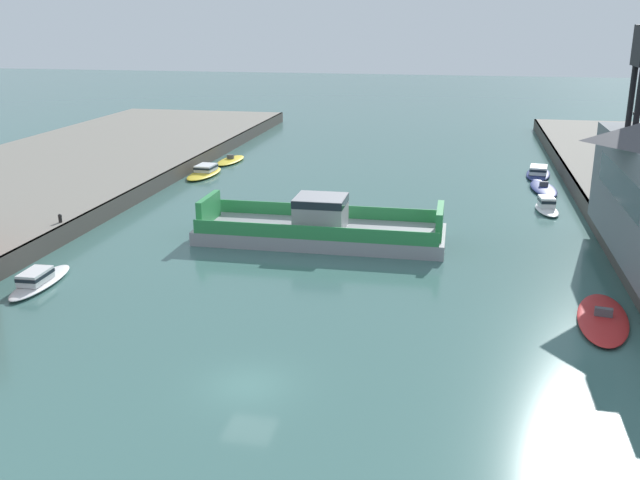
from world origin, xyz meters
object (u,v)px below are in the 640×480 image
Objects in this scene: moored_boat_mid_right at (603,319)px; moored_boat_upstream_a at (538,172)px; moored_boat_mid_left at (205,172)px; chain_ferry at (321,228)px; moored_boat_near_left at (547,206)px; moored_boat_near_right at (39,280)px; moored_boat_far_right at (543,188)px; moored_boat_far_left at (231,160)px.

moored_boat_mid_right is 1.04× the size of moored_boat_upstream_a.
moored_boat_mid_right is (37.67, -34.40, -0.22)m from moored_boat_mid_left.
moored_boat_upstream_a is (19.62, 28.88, -0.65)m from chain_ferry.
chain_ferry is at bearing -145.18° from moored_boat_near_left.
moored_boat_mid_right is at bearing 1.98° from moored_boat_near_right.
moored_boat_near_right is 0.91× the size of moored_boat_far_right.
moored_boat_near_left is at bearing 34.82° from chain_ferry.
moored_boat_upstream_a is (-0.07, 41.35, 0.26)m from moored_boat_mid_right.
chain_ferry is at bearing -59.67° from moored_boat_far_left.
moored_boat_upstream_a is at bearing 55.80° from chain_ferry.
moored_boat_upstream_a reaches higher than moored_boat_far_right.
moored_boat_mid_right is at bearing -48.74° from moored_boat_far_left.
moored_boat_near_right is 0.86× the size of moored_boat_upstream_a.
moored_boat_upstream_a is at bearing 10.47° from moored_boat_mid_left.
moored_boat_upstream_a reaches higher than moored_boat_mid_left.
moored_boat_near_right is 50.72m from moored_boat_far_right.
moored_boat_far_right is at bearing 44.36° from moored_boat_near_right.
chain_ferry is 23.33m from moored_boat_mid_right.
moored_boat_far_right is 7.14m from moored_boat_upstream_a.
moored_boat_mid_right is at bearing -42.40° from moored_boat_mid_left.
moored_boat_far_left is 37.95m from moored_boat_far_right.
moored_boat_far_right is (36.27, 35.46, -0.20)m from moored_boat_near_right.
moored_boat_mid_right is (0.71, -25.67, -0.29)m from moored_boat_near_left.
chain_ferry is at bearing -124.20° from moored_boat_upstream_a.
moored_boat_far_left is (-17.52, 29.94, -0.90)m from chain_ferry.
moored_boat_mid_left is at bearing 179.71° from moored_boat_far_right.
moored_boat_mid_right is 34.21m from moored_boat_far_right.
chain_ferry is 21.65m from moored_boat_near_right.
chain_ferry is 2.33× the size of moored_boat_mid_right.
moored_boat_near_right reaches higher than moored_boat_far_left.
moored_boat_near_left is 0.69× the size of moored_boat_far_right.
moored_boat_mid_left is (-1.24, 35.65, -0.02)m from moored_boat_near_right.
chain_ferry is 2.81× the size of moored_boat_near_right.
moored_boat_far_left is at bearing 86.74° from moored_boat_mid_left.
moored_boat_mid_right is at bearing -89.90° from moored_boat_upstream_a.
moored_boat_near_left is at bearing -92.33° from moored_boat_upstream_a.
moored_boat_mid_right is at bearing -89.73° from moored_boat_far_right.
moored_boat_near_left reaches higher than moored_boat_far_right.
chain_ferry is 2.84× the size of moored_boat_far_left.
moored_boat_mid_left is at bearing -169.53° from moored_boat_upstream_a.
chain_ferry is at bearing 39.36° from moored_boat_near_right.
chain_ferry is 2.42× the size of moored_boat_upstream_a.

